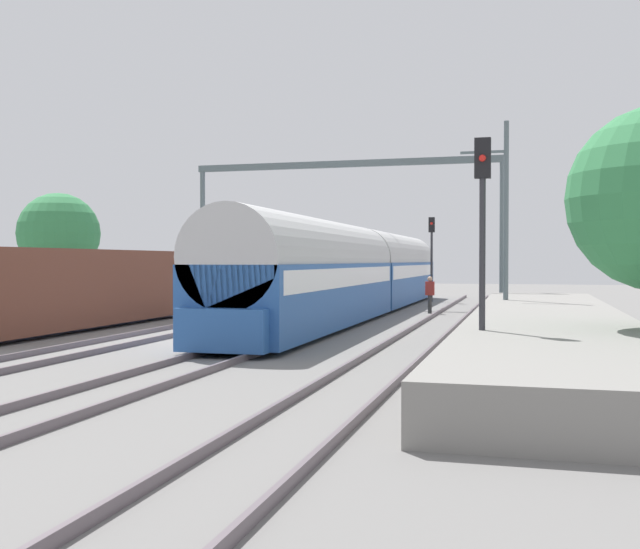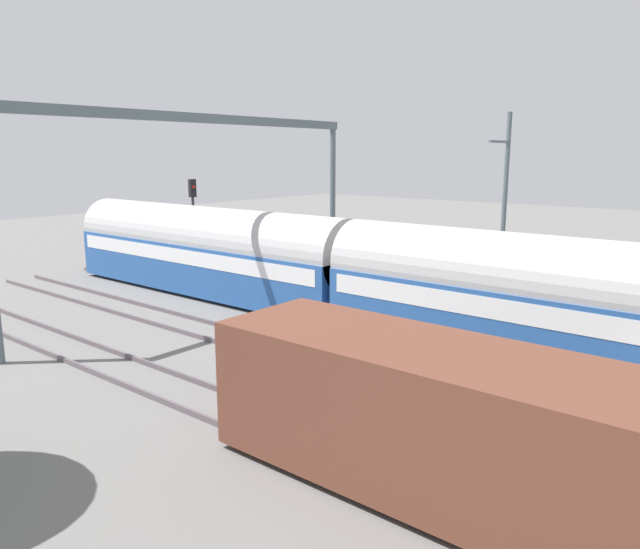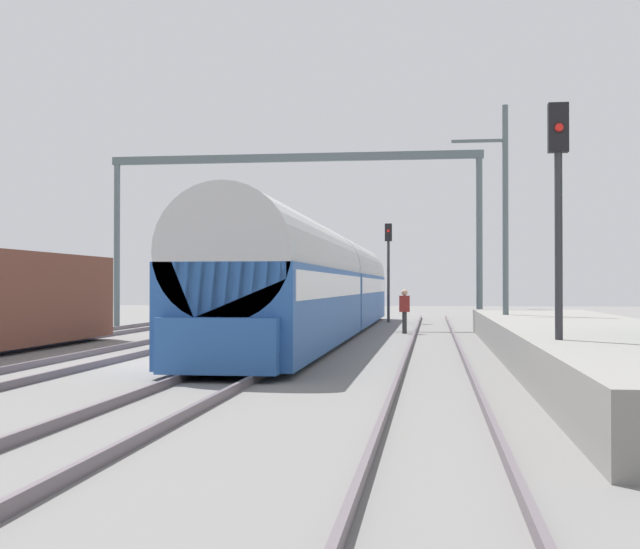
# 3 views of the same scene
# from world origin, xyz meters

# --- Properties ---
(ground) EXTENTS (120.00, 120.00, 0.00)m
(ground) POSITION_xyz_m (0.00, 0.00, 0.00)
(ground) COLOR slate
(track_west) EXTENTS (1.52, 60.00, 0.16)m
(track_west) POSITION_xyz_m (-2.10, 0.00, 0.08)
(track_west) COLOR #5F545A
(track_west) RESTS_ON ground
(track_east) EXTENTS (1.52, 60.00, 0.16)m
(track_east) POSITION_xyz_m (2.10, 0.00, 0.08)
(track_east) COLOR #5F545A
(track_east) RESTS_ON ground
(track_far_east) EXTENTS (1.52, 60.00, 0.16)m
(track_far_east) POSITION_xyz_m (6.30, 0.00, 0.08)
(track_far_east) COLOR #5F545A
(track_far_east) RESTS_ON ground
(platform) EXTENTS (4.40, 28.00, 0.90)m
(platform) POSITION_xyz_m (10.12, 2.00, 0.45)
(platform) COLOR gray
(platform) RESTS_ON ground
(passenger_train) EXTENTS (2.93, 32.85, 3.82)m
(passenger_train) POSITION_xyz_m (2.10, 12.30, 1.97)
(passenger_train) COLOR #28569E
(passenger_train) RESTS_ON ground
(person_crossing) EXTENTS (0.41, 0.25, 1.73)m
(person_crossing) POSITION_xyz_m (5.16, 13.55, 1.03)
(person_crossing) COLOR #353535
(person_crossing) RESTS_ON ground
(railway_signal_near) EXTENTS (0.36, 0.30, 5.20)m
(railway_signal_near) POSITION_xyz_m (8.52, -4.39, 3.32)
(railway_signal_near) COLOR #2D2D33
(railway_signal_near) RESTS_ON ground
(railway_signal_far) EXTENTS (0.36, 0.30, 5.06)m
(railway_signal_far) POSITION_xyz_m (4.02, 23.69, 3.24)
(railway_signal_far) COLOR #2D2D33
(railway_signal_far) RESTS_ON ground
(catenary_gantry) EXTENTS (17.00, 0.28, 7.86)m
(catenary_gantry) POSITION_xyz_m (0.00, 18.01, 5.93)
(catenary_gantry) COLOR slate
(catenary_gantry) RESTS_ON ground
(catenary_pole_east_mid) EXTENTS (1.90, 0.20, 8.00)m
(catenary_pole_east_mid) POSITION_xyz_m (8.65, 9.21, 4.15)
(catenary_pole_east_mid) COLOR slate
(catenary_pole_east_mid) RESTS_ON ground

